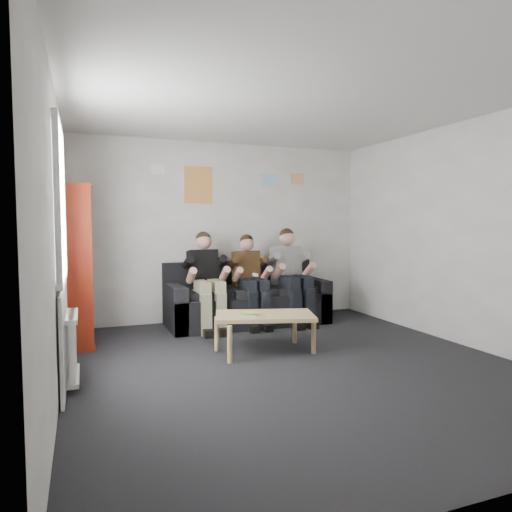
# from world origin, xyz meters

# --- Properties ---
(room_shell) EXTENTS (5.00, 5.00, 5.00)m
(room_shell) POSITION_xyz_m (0.00, 0.00, 1.35)
(room_shell) COLOR black
(room_shell) RESTS_ON ground
(sofa) EXTENTS (2.32, 0.95, 0.90)m
(sofa) POSITION_xyz_m (0.20, 2.06, 0.32)
(sofa) COLOR black
(sofa) RESTS_ON ground
(bookshelf) EXTENTS (0.29, 0.87, 1.93)m
(bookshelf) POSITION_xyz_m (-2.08, 1.68, 0.96)
(bookshelf) COLOR maroon
(bookshelf) RESTS_ON ground
(coffee_table) EXTENTS (1.11, 0.61, 0.44)m
(coffee_table) POSITION_xyz_m (-0.12, 0.53, 0.39)
(coffee_table) COLOR tan
(coffee_table) RESTS_ON ground
(game_cases) EXTENTS (0.20, 0.18, 0.04)m
(game_cases) POSITION_xyz_m (-0.32, 0.50, 0.46)
(game_cases) COLOR silver
(game_cases) RESTS_ON coffee_table
(person_left) EXTENTS (0.41, 0.87, 1.36)m
(person_left) POSITION_xyz_m (-0.45, 1.85, 0.68)
(person_left) COLOR black
(person_left) RESTS_ON sofa
(person_middle) EXTENTS (0.38, 0.82, 1.32)m
(person_middle) POSITION_xyz_m (0.20, 1.86, 0.67)
(person_middle) COLOR #483118
(person_middle) RESTS_ON sofa
(person_right) EXTENTS (0.43, 0.91, 1.40)m
(person_right) POSITION_xyz_m (0.85, 1.85, 0.70)
(person_right) COLOR white
(person_right) RESTS_ON sofa
(radiator) EXTENTS (0.10, 0.64, 0.60)m
(radiator) POSITION_xyz_m (-2.15, 0.20, 0.35)
(radiator) COLOR white
(radiator) RESTS_ON ground
(window) EXTENTS (0.05, 1.30, 2.36)m
(window) POSITION_xyz_m (-2.22, 0.20, 1.03)
(window) COLOR white
(window) RESTS_ON room_shell
(poster_large) EXTENTS (0.42, 0.01, 0.55)m
(poster_large) POSITION_xyz_m (-0.40, 2.49, 2.05)
(poster_large) COLOR #DDC34E
(poster_large) RESTS_ON room_shell
(poster_blue) EXTENTS (0.25, 0.01, 0.20)m
(poster_blue) POSITION_xyz_m (0.75, 2.49, 2.15)
(poster_blue) COLOR #45A3EA
(poster_blue) RESTS_ON room_shell
(poster_pink) EXTENTS (0.22, 0.01, 0.18)m
(poster_pink) POSITION_xyz_m (1.25, 2.49, 2.20)
(poster_pink) COLOR #CB3F8B
(poster_pink) RESTS_ON room_shell
(poster_sign) EXTENTS (0.20, 0.01, 0.14)m
(poster_sign) POSITION_xyz_m (-1.00, 2.49, 2.25)
(poster_sign) COLOR white
(poster_sign) RESTS_ON room_shell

